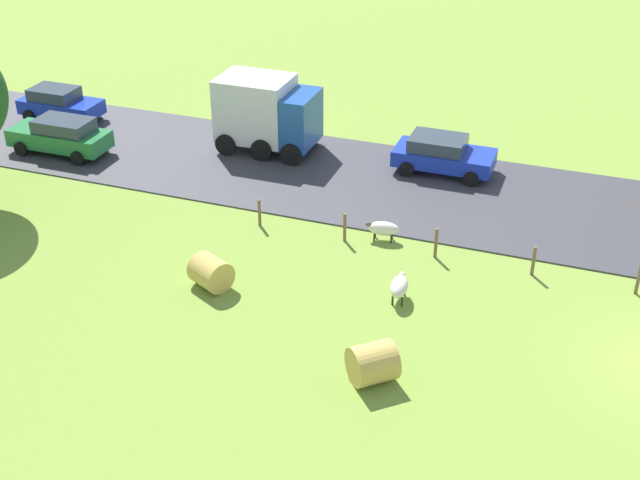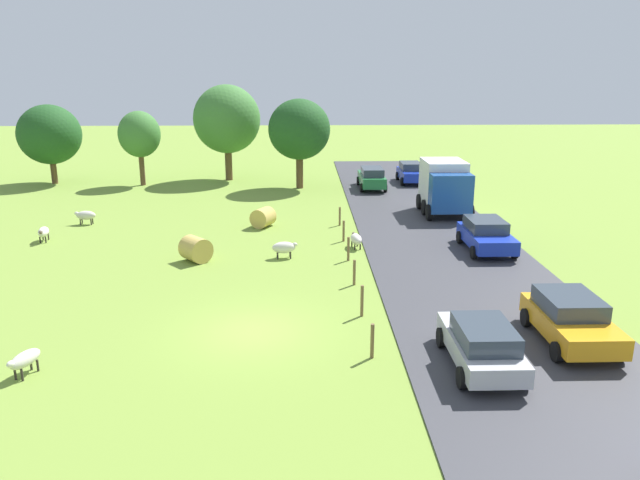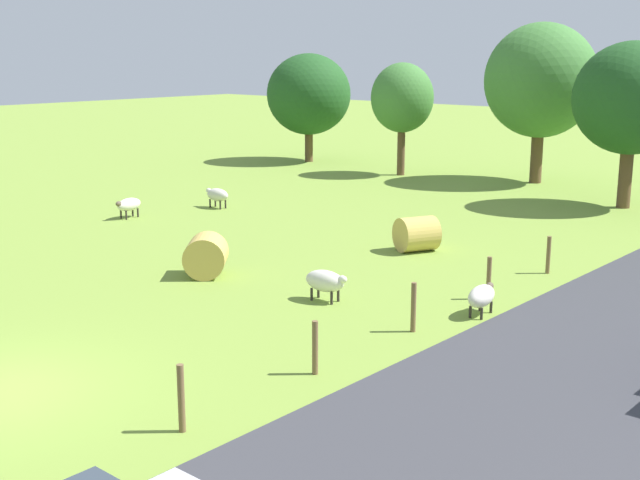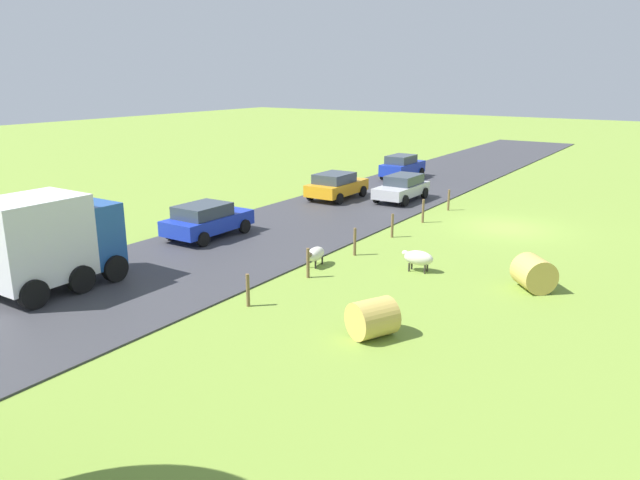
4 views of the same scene
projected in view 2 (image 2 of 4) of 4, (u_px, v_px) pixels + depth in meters
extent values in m
plane|color=olive|center=(254.00, 331.00, 21.39)|extent=(160.00, 160.00, 0.00)
cube|color=#38383D|center=(505.00, 328.00, 21.63)|extent=(8.00, 80.00, 0.06)
ellipsoid|color=beige|center=(25.00, 359.00, 18.19)|extent=(0.80, 1.24, 0.45)
ellipsoid|color=silver|center=(11.00, 364.00, 17.65)|extent=(0.25, 0.30, 0.20)
cylinder|color=#2D2823|center=(22.00, 375.00, 17.95)|extent=(0.07, 0.07, 0.37)
cylinder|color=#2D2823|center=(15.00, 374.00, 18.02)|extent=(0.07, 0.07, 0.37)
cylinder|color=#2D2823|center=(38.00, 365.00, 18.54)|extent=(0.07, 0.07, 0.37)
cylinder|color=#2D2823|center=(31.00, 364.00, 18.61)|extent=(0.07, 0.07, 0.37)
ellipsoid|color=beige|center=(86.00, 215.00, 35.87)|extent=(1.12, 0.53, 0.53)
ellipsoid|color=silver|center=(77.00, 213.00, 35.82)|extent=(0.26, 0.18, 0.20)
cylinder|color=#2D2823|center=(80.00, 222.00, 35.83)|extent=(0.07, 0.07, 0.35)
cylinder|color=#2D2823|center=(82.00, 221.00, 36.10)|extent=(0.07, 0.07, 0.35)
cylinder|color=#2D2823|center=(91.00, 222.00, 35.84)|extent=(0.07, 0.07, 0.35)
cylinder|color=#2D2823|center=(93.00, 221.00, 36.12)|extent=(0.07, 0.07, 0.35)
ellipsoid|color=silver|center=(43.00, 232.00, 32.33)|extent=(0.68, 1.22, 0.50)
ellipsoid|color=brown|center=(41.00, 232.00, 31.79)|extent=(0.22, 0.29, 0.20)
cylinder|color=#2D2823|center=(46.00, 240.00, 32.16)|extent=(0.07, 0.07, 0.34)
cylinder|color=#2D2823|center=(40.00, 240.00, 32.10)|extent=(0.07, 0.07, 0.34)
cylinder|color=#2D2823|center=(48.00, 237.00, 32.75)|extent=(0.07, 0.07, 0.34)
cylinder|color=#2D2823|center=(43.00, 237.00, 32.70)|extent=(0.07, 0.07, 0.34)
ellipsoid|color=silver|center=(356.00, 239.00, 31.13)|extent=(0.69, 1.21, 0.52)
ellipsoid|color=brown|center=(354.00, 234.00, 31.62)|extent=(0.22, 0.28, 0.20)
cylinder|color=#2D2823|center=(352.00, 244.00, 31.50)|extent=(0.07, 0.07, 0.29)
cylinder|color=#2D2823|center=(357.00, 244.00, 31.55)|extent=(0.07, 0.07, 0.29)
cylinder|color=#2D2823|center=(355.00, 247.00, 30.90)|extent=(0.07, 0.07, 0.29)
cylinder|color=#2D2823|center=(360.00, 247.00, 30.95)|extent=(0.07, 0.07, 0.29)
ellipsoid|color=silver|center=(284.00, 247.00, 29.49)|extent=(1.18, 0.68, 0.56)
ellipsoid|color=silver|center=(295.00, 245.00, 29.52)|extent=(0.28, 0.21, 0.20)
cylinder|color=#2D2823|center=(290.00, 254.00, 29.78)|extent=(0.07, 0.07, 0.33)
cylinder|color=#2D2823|center=(291.00, 256.00, 29.48)|extent=(0.07, 0.07, 0.33)
cylinder|color=#2D2823|center=(277.00, 254.00, 29.69)|extent=(0.07, 0.07, 0.33)
cylinder|color=#2D2823|center=(278.00, 256.00, 29.40)|extent=(0.07, 0.07, 0.33)
cylinder|color=tan|center=(263.00, 217.00, 35.33)|extent=(1.53, 1.58, 1.11)
cylinder|color=tan|center=(196.00, 249.00, 29.01)|extent=(1.71, 1.71, 1.19)
cylinder|color=brown|center=(142.00, 168.00, 47.76)|extent=(0.40, 0.40, 2.65)
ellipsoid|color=#3D7533|center=(139.00, 134.00, 47.04)|extent=(3.21, 3.21, 3.54)
cylinder|color=brown|center=(300.00, 170.00, 46.59)|extent=(0.54, 0.54, 2.76)
ellipsoid|color=#1E4C1E|center=(299.00, 129.00, 45.75)|extent=(4.65, 4.65, 4.52)
cylinder|color=brown|center=(229.00, 162.00, 50.02)|extent=(0.57, 0.57, 2.89)
ellipsoid|color=#3D7533|center=(227.00, 119.00, 49.07)|extent=(5.36, 5.36, 5.44)
cylinder|color=brown|center=(54.00, 170.00, 48.49)|extent=(0.46, 0.46, 2.15)
ellipsoid|color=#1E4C1E|center=(49.00, 134.00, 47.73)|extent=(4.81, 4.81, 4.62)
cylinder|color=brown|center=(372.00, 341.00, 19.28)|extent=(0.12, 0.12, 1.16)
cylinder|color=brown|center=(362.00, 301.00, 22.54)|extent=(0.12, 0.12, 1.20)
cylinder|color=brown|center=(354.00, 272.00, 25.83)|extent=(0.12, 0.12, 1.11)
cylinder|color=brown|center=(348.00, 249.00, 29.09)|extent=(0.12, 0.12, 1.17)
cylinder|color=brown|center=(344.00, 231.00, 32.36)|extent=(0.12, 0.12, 1.13)
cylinder|color=brown|center=(340.00, 216.00, 35.63)|extent=(0.12, 0.12, 1.10)
cube|color=#1E4C99|center=(451.00, 193.00, 36.37)|extent=(2.46, 1.20, 2.30)
cube|color=silver|center=(443.00, 183.00, 38.39)|extent=(2.46, 3.15, 2.81)
cylinder|color=black|center=(470.00, 212.00, 36.71)|extent=(0.30, 0.96, 0.96)
cylinder|color=black|center=(429.00, 212.00, 36.64)|extent=(0.30, 0.96, 0.96)
cylinder|color=black|center=(464.00, 207.00, 38.05)|extent=(0.30, 0.96, 0.96)
cylinder|color=black|center=(425.00, 207.00, 37.98)|extent=(0.30, 0.96, 0.96)
cylinder|color=black|center=(457.00, 201.00, 39.71)|extent=(0.30, 0.96, 0.96)
cylinder|color=black|center=(420.00, 201.00, 39.64)|extent=(0.30, 0.96, 0.96)
cube|color=#1933B2|center=(411.00, 174.00, 48.64)|extent=(1.73, 3.97, 0.69)
cube|color=#333D47|center=(411.00, 166.00, 48.76)|extent=(1.52, 2.18, 0.56)
cylinder|color=black|center=(425.00, 181.00, 47.52)|extent=(0.22, 0.64, 0.64)
cylinder|color=black|center=(402.00, 182.00, 47.47)|extent=(0.22, 0.64, 0.64)
cylinder|color=black|center=(418.00, 176.00, 50.00)|extent=(0.22, 0.64, 0.64)
cylinder|color=black|center=(397.00, 176.00, 49.95)|extent=(0.22, 0.64, 0.64)
cube|color=orange|center=(571.00, 324.00, 20.24)|extent=(1.99, 4.17, 0.68)
cube|color=#333D47|center=(569.00, 303.00, 20.38)|extent=(1.75, 2.29, 0.56)
cylinder|color=black|center=(620.00, 351.00, 19.06)|extent=(0.22, 0.64, 0.64)
cylinder|color=black|center=(557.00, 352.00, 19.00)|extent=(0.22, 0.64, 0.64)
cylinder|color=black|center=(582.00, 317.00, 21.67)|extent=(0.22, 0.64, 0.64)
cylinder|color=black|center=(526.00, 317.00, 21.61)|extent=(0.22, 0.64, 0.64)
cube|color=#B7B7BC|center=(481.00, 347.00, 18.65)|extent=(1.78, 4.18, 0.60)
cube|color=#333D47|center=(485.00, 334.00, 18.19)|extent=(1.57, 2.30, 0.56)
cylinder|color=black|center=(441.00, 337.00, 20.01)|extent=(0.22, 0.64, 0.64)
cylinder|color=black|center=(495.00, 337.00, 20.06)|extent=(0.22, 0.64, 0.64)
cylinder|color=black|center=(462.00, 378.00, 17.40)|extent=(0.22, 0.64, 0.64)
cylinder|color=black|center=(524.00, 377.00, 17.45)|extent=(0.22, 0.64, 0.64)
cube|color=#237238|center=(372.00, 179.00, 46.32)|extent=(1.74, 4.54, 0.75)
cube|color=#333D47|center=(372.00, 171.00, 45.81)|extent=(1.53, 2.49, 0.56)
cylinder|color=black|center=(358.00, 181.00, 47.81)|extent=(0.22, 0.64, 0.64)
cylinder|color=black|center=(380.00, 181.00, 47.86)|extent=(0.22, 0.64, 0.64)
cylinder|color=black|center=(362.00, 188.00, 44.98)|extent=(0.22, 0.64, 0.64)
cylinder|color=black|center=(385.00, 188.00, 45.02)|extent=(0.22, 0.64, 0.64)
cube|color=#1933B2|center=(486.00, 238.00, 30.49)|extent=(1.97, 4.20, 0.67)
cube|color=#333D47|center=(486.00, 224.00, 30.63)|extent=(1.74, 2.31, 0.56)
cylinder|color=black|center=(515.00, 252.00, 29.29)|extent=(0.22, 0.64, 0.64)
cylinder|color=black|center=(474.00, 252.00, 29.24)|extent=(0.22, 0.64, 0.64)
cylinder|color=black|center=(497.00, 237.00, 31.92)|extent=(0.22, 0.64, 0.64)
cylinder|color=black|center=(460.00, 237.00, 31.87)|extent=(0.22, 0.64, 0.64)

